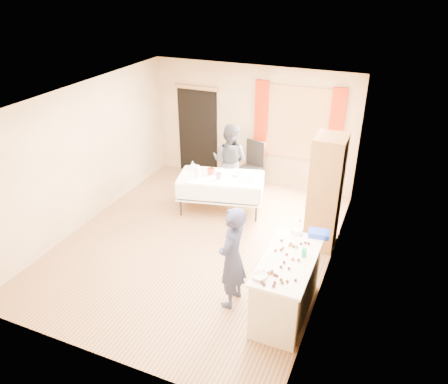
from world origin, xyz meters
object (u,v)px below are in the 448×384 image
at_px(counter, 286,286).
at_px(woman, 230,161).
at_px(party_table, 221,190).
at_px(chair, 250,175).
at_px(girl, 232,258).
at_px(cabinet, 325,193).

distance_m(counter, woman, 3.64).
bearing_deg(party_table, chair, 65.17).
relative_size(counter, party_table, 0.80).
bearing_deg(girl, woman, -154.58).
relative_size(cabinet, party_table, 1.12).
xyz_separation_m(chair, woman, (-0.30, -0.47, 0.48)).
relative_size(party_table, girl, 1.15).
relative_size(cabinet, girl, 1.29).
bearing_deg(girl, party_table, -150.75).
bearing_deg(cabinet, party_table, 168.53).
relative_size(party_table, woman, 1.12).
relative_size(counter, girl, 0.92).
height_order(counter, woman, woman).
height_order(chair, woman, woman).
height_order(party_table, chair, chair).
xyz_separation_m(counter, girl, (-0.77, -0.09, 0.33)).
bearing_deg(chair, counter, -50.45).
height_order(counter, girl, girl).
height_order(cabinet, woman, cabinet).
xyz_separation_m(party_table, woman, (-0.08, 0.66, 0.35)).
xyz_separation_m(party_table, girl, (1.21, -2.42, 0.33)).
bearing_deg(party_table, girl, -77.04).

